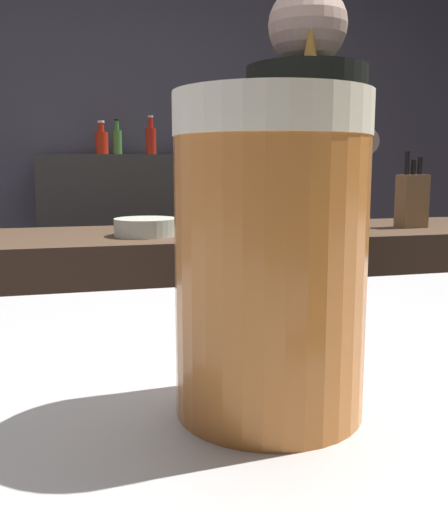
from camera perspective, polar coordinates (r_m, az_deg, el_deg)
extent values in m
cube|color=#4D4956|center=(3.47, -9.35, 11.87)|extent=(5.20, 0.10, 2.70)
cube|color=brown|center=(2.24, 4.07, -9.26)|extent=(2.10, 0.60, 0.93)
cube|color=#3D3B38|center=(3.23, -9.62, -1.09)|extent=(0.89, 0.36, 1.22)
cube|color=#313635|center=(1.84, 7.45, -14.33)|extent=(0.28, 0.20, 0.87)
cylinder|color=black|center=(1.70, 7.94, 8.54)|extent=(0.34, 0.34, 0.56)
sphere|color=#CDA591|center=(1.74, 8.23, 21.51)|extent=(0.22, 0.22, 0.22)
cone|color=#B27A33|center=(1.60, 8.35, 13.20)|extent=(0.18, 0.18, 0.52)
cylinder|color=#CDA591|center=(1.85, 2.21, 11.00)|extent=(0.17, 0.33, 0.08)
cylinder|color=#CDA591|center=(1.88, 12.83, 10.76)|extent=(0.17, 0.33, 0.08)
cube|color=olive|center=(2.33, 18.00, 5.16)|extent=(0.10, 0.08, 0.20)
cylinder|color=black|center=(2.31, 17.58, 8.71)|extent=(0.02, 0.02, 0.09)
cylinder|color=black|center=(2.33, 18.15, 8.30)|extent=(0.02, 0.02, 0.06)
cylinder|color=black|center=(2.34, 18.74, 8.41)|extent=(0.02, 0.02, 0.07)
cylinder|color=silver|center=(1.97, -7.68, 2.85)|extent=(0.21, 0.21, 0.06)
cube|color=silver|center=(2.19, 10.51, 2.71)|extent=(0.24, 0.04, 0.01)
cylinder|color=#CE7835|center=(0.23, 4.56, -2.15)|extent=(0.08, 0.08, 0.11)
cylinder|color=white|center=(0.23, 4.76, 13.69)|extent=(0.08, 0.08, 0.02)
cylinder|color=red|center=(3.11, -7.21, 11.13)|extent=(0.05, 0.05, 0.14)
cylinder|color=red|center=(3.12, -7.24, 12.88)|extent=(0.02, 0.02, 0.05)
cylinder|color=white|center=(3.12, -7.25, 13.45)|extent=(0.03, 0.03, 0.01)
cylinder|color=#325697|center=(3.28, -4.36, 10.96)|extent=(0.06, 0.06, 0.13)
cylinder|color=#325697|center=(3.28, -4.38, 12.48)|extent=(0.03, 0.03, 0.05)
cylinder|color=silver|center=(3.29, -4.39, 13.00)|extent=(0.03, 0.03, 0.01)
cylinder|color=red|center=(3.23, -11.95, 10.78)|extent=(0.07, 0.07, 0.12)
cylinder|color=red|center=(3.23, -12.00, 12.27)|extent=(0.03, 0.03, 0.05)
cylinder|color=white|center=(3.24, -12.02, 12.80)|extent=(0.04, 0.04, 0.01)
cylinder|color=#448038|center=(3.28, -10.46, 10.89)|extent=(0.05, 0.05, 0.13)
cylinder|color=#448038|center=(3.29, -10.51, 12.50)|extent=(0.02, 0.02, 0.05)
cylinder|color=black|center=(3.29, -10.53, 13.02)|extent=(0.03, 0.03, 0.01)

